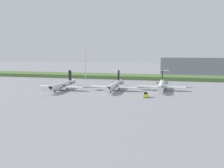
{
  "coord_description": "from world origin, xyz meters",
  "views": [
    {
      "loc": [
        27.91,
        -105.46,
        19.34
      ],
      "look_at": [
        0.0,
        13.41,
        3.0
      ],
      "focal_mm": 40.55,
      "sensor_mm": 36.0,
      "label": 1
    }
  ],
  "objects_px": {
    "antenna_mast": "(85,68)",
    "safety_cone_mid_marker": "(43,96)",
    "regional_jet_nearest": "(62,85)",
    "safety_cone_front_marker": "(36,96)",
    "regional_jet_second": "(114,85)",
    "baggage_tug": "(146,95)",
    "regional_jet_third": "(161,85)"
  },
  "relations": [
    {
      "from": "regional_jet_nearest",
      "to": "safety_cone_front_marker",
      "type": "height_order",
      "value": "regional_jet_nearest"
    },
    {
      "from": "regional_jet_second",
      "to": "regional_jet_nearest",
      "type": "bearing_deg",
      "value": -169.37
    },
    {
      "from": "regional_jet_nearest",
      "to": "antenna_mast",
      "type": "height_order",
      "value": "antenna_mast"
    },
    {
      "from": "regional_jet_second",
      "to": "antenna_mast",
      "type": "distance_m",
      "value": 48.46
    },
    {
      "from": "regional_jet_second",
      "to": "antenna_mast",
      "type": "xyz_separation_m",
      "value": [
        -28.31,
        38.97,
        5.33
      ]
    },
    {
      "from": "safety_cone_front_marker",
      "to": "safety_cone_mid_marker",
      "type": "height_order",
      "value": "same"
    },
    {
      "from": "regional_jet_third",
      "to": "antenna_mast",
      "type": "xyz_separation_m",
      "value": [
        -50.62,
        33.01,
        5.33
      ]
    },
    {
      "from": "antenna_mast",
      "to": "regional_jet_third",
      "type": "bearing_deg",
      "value": -33.11
    },
    {
      "from": "regional_jet_nearest",
      "to": "regional_jet_third",
      "type": "distance_m",
      "value": 48.77
    },
    {
      "from": "regional_jet_nearest",
      "to": "safety_cone_front_marker",
      "type": "distance_m",
      "value": 19.08
    },
    {
      "from": "baggage_tug",
      "to": "regional_jet_nearest",
      "type": "bearing_deg",
      "value": 165.98
    },
    {
      "from": "regional_jet_second",
      "to": "antenna_mast",
      "type": "relative_size",
      "value": 1.65
    },
    {
      "from": "antenna_mast",
      "to": "regional_jet_nearest",
      "type": "bearing_deg",
      "value": -86.04
    },
    {
      "from": "regional_jet_second",
      "to": "safety_cone_mid_marker",
      "type": "relative_size",
      "value": 56.36
    },
    {
      "from": "regional_jet_nearest",
      "to": "regional_jet_second",
      "type": "bearing_deg",
      "value": 10.63
    },
    {
      "from": "regional_jet_third",
      "to": "safety_cone_mid_marker",
      "type": "relative_size",
      "value": 56.36
    },
    {
      "from": "safety_cone_front_marker",
      "to": "regional_jet_third",
      "type": "bearing_deg",
      "value": 29.99
    },
    {
      "from": "antenna_mast",
      "to": "baggage_tug",
      "type": "distance_m",
      "value": 70.87
    },
    {
      "from": "antenna_mast",
      "to": "safety_cone_mid_marker",
      "type": "relative_size",
      "value": 34.13
    },
    {
      "from": "antenna_mast",
      "to": "baggage_tug",
      "type": "bearing_deg",
      "value": -50.23
    },
    {
      "from": "regional_jet_second",
      "to": "baggage_tug",
      "type": "xyz_separation_m",
      "value": [
        16.81,
        -15.25,
        -1.53
      ]
    },
    {
      "from": "baggage_tug",
      "to": "regional_jet_third",
      "type": "bearing_deg",
      "value": 75.49
    },
    {
      "from": "regional_jet_nearest",
      "to": "safety_cone_mid_marker",
      "type": "distance_m",
      "value": 19.38
    },
    {
      "from": "regional_jet_nearest",
      "to": "regional_jet_second",
      "type": "distance_m",
      "value": 25.72
    },
    {
      "from": "safety_cone_front_marker",
      "to": "antenna_mast",
      "type": "bearing_deg",
      "value": 89.77
    },
    {
      "from": "baggage_tug",
      "to": "antenna_mast",
      "type": "bearing_deg",
      "value": 129.77
    },
    {
      "from": "regional_jet_third",
      "to": "safety_cone_mid_marker",
      "type": "xyz_separation_m",
      "value": [
        -47.65,
        -29.94,
        -2.26
      ]
    },
    {
      "from": "regional_jet_third",
      "to": "baggage_tug",
      "type": "relative_size",
      "value": 9.69
    },
    {
      "from": "safety_cone_front_marker",
      "to": "safety_cone_mid_marker",
      "type": "relative_size",
      "value": 1.0
    },
    {
      "from": "regional_jet_second",
      "to": "regional_jet_third",
      "type": "relative_size",
      "value": 1.0
    },
    {
      "from": "antenna_mast",
      "to": "safety_cone_mid_marker",
      "type": "distance_m",
      "value": 63.48
    },
    {
      "from": "safety_cone_front_marker",
      "to": "safety_cone_mid_marker",
      "type": "distance_m",
      "value": 3.27
    }
  ]
}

